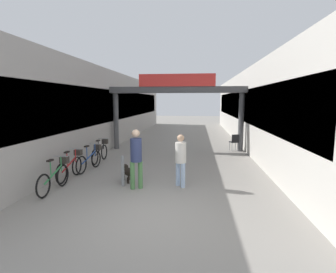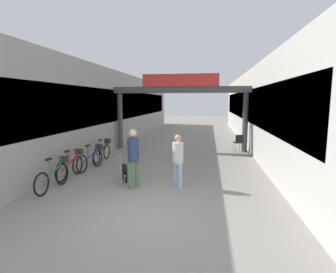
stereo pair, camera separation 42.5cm
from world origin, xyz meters
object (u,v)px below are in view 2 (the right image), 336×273
(bicycle_green_nearest, at_px, (55,174))
(bicycle_red_second, at_px, (71,165))
(cafe_chair_black_nearer, at_px, (238,141))
(pedestrian_with_dog, at_px, (133,155))
(pedestrian_companion, at_px, (178,157))
(bollard_post_metal, at_px, (121,170))
(bicycle_black_farthest, at_px, (103,151))
(dog_on_leash, at_px, (126,171))
(bicycle_blue_third, at_px, (92,158))

(bicycle_green_nearest, xyz_separation_m, bicycle_red_second, (-0.12, 1.20, 0.00))
(bicycle_green_nearest, bearing_deg, cafe_chair_black_nearer, 48.20)
(pedestrian_with_dog, bearing_deg, bicycle_red_second, 162.08)
(pedestrian_companion, xyz_separation_m, cafe_chair_black_nearer, (2.45, 6.05, -0.38))
(pedestrian_with_dog, xyz_separation_m, bollard_post_metal, (-0.48, 0.20, -0.55))
(bicycle_black_farthest, relative_size, bollard_post_metal, 1.75)
(dog_on_leash, height_order, bicycle_red_second, bicycle_red_second)
(bicycle_red_second, bearing_deg, bicycle_green_nearest, -84.23)
(dog_on_leash, relative_size, cafe_chair_black_nearer, 0.81)
(cafe_chair_black_nearer, bearing_deg, bicycle_red_second, -137.92)
(pedestrian_with_dog, distance_m, dog_on_leash, 1.10)
(bicycle_blue_third, relative_size, bicycle_black_farthest, 0.99)
(bicycle_green_nearest, relative_size, cafe_chair_black_nearer, 1.90)
(pedestrian_with_dog, distance_m, bicycle_green_nearest, 2.45)
(bicycle_red_second, bearing_deg, cafe_chair_black_nearer, 42.08)
(pedestrian_with_dog, distance_m, pedestrian_companion, 1.35)
(pedestrian_with_dog, bearing_deg, bicycle_blue_third, 139.30)
(pedestrian_with_dog, height_order, bollard_post_metal, pedestrian_with_dog)
(pedestrian_companion, height_order, dog_on_leash, pedestrian_companion)
(bicycle_blue_third, bearing_deg, bicycle_red_second, -100.71)
(bicycle_blue_third, relative_size, cafe_chair_black_nearer, 1.88)
(bicycle_black_farthest, xyz_separation_m, bollard_post_metal, (1.89, -3.13, 0.05))
(bicycle_red_second, relative_size, bicycle_black_farthest, 1.00)
(pedestrian_with_dog, relative_size, pedestrian_companion, 1.11)
(bicycle_black_farthest, distance_m, cafe_chair_black_nearer, 6.85)
(bicycle_green_nearest, distance_m, bollard_post_metal, 1.95)
(bicycle_blue_third, height_order, bollard_post_metal, bicycle_blue_third)
(bicycle_green_nearest, xyz_separation_m, bicycle_black_farthest, (-0.04, 3.74, 0.00))
(bicycle_green_nearest, height_order, cafe_chair_black_nearer, bicycle_green_nearest)
(pedestrian_companion, distance_m, bollard_post_metal, 1.84)
(dog_on_leash, bearing_deg, bollard_post_metal, -91.95)
(bicycle_red_second, bearing_deg, dog_on_leash, -2.72)
(pedestrian_companion, height_order, bollard_post_metal, pedestrian_companion)
(bicycle_green_nearest, distance_m, cafe_chair_black_nearer, 9.13)
(bicycle_red_second, bearing_deg, pedestrian_with_dog, -17.92)
(pedestrian_with_dog, height_order, bicycle_black_farthest, pedestrian_with_dog)
(pedestrian_with_dog, relative_size, bollard_post_metal, 1.86)
(pedestrian_with_dog, distance_m, cafe_chair_black_nearer, 7.44)
(bicycle_green_nearest, height_order, bicycle_black_farthest, same)
(bicycle_red_second, bearing_deg, bicycle_black_farthest, 88.08)
(pedestrian_companion, xyz_separation_m, bicycle_black_farthest, (-3.67, 2.97, -0.49))
(bollard_post_metal, bearing_deg, pedestrian_companion, 5.04)
(pedestrian_companion, bearing_deg, cafe_chair_black_nearer, 67.94)
(bicycle_blue_third, distance_m, cafe_chair_black_nearer, 7.48)
(bicycle_red_second, distance_m, bicycle_black_farthest, 2.53)
(dog_on_leash, height_order, bicycle_green_nearest, bicycle_green_nearest)
(bollard_post_metal, bearing_deg, cafe_chair_black_nearer, 55.71)
(pedestrian_with_dog, relative_size, cafe_chair_black_nearer, 2.02)
(pedestrian_with_dog, xyz_separation_m, pedestrian_companion, (1.30, 0.36, -0.12))
(cafe_chair_black_nearer, bearing_deg, pedestrian_companion, -112.06)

